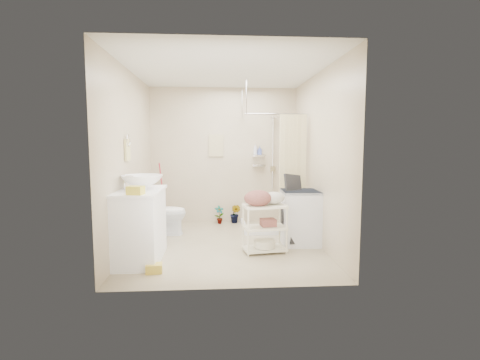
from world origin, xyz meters
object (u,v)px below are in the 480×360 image
object	(u,v)px
vanity	(139,225)
toilet	(164,212)
washing_machine	(300,217)
laundry_rack	(265,224)

from	to	relation	value
vanity	toilet	distance (m)	1.31
vanity	toilet	size ratio (longest dim) A/B	1.42
washing_machine	laundry_rack	distance (m)	0.72
toilet	washing_machine	world-z (taller)	washing_machine
toilet	laundry_rack	bearing A→B (deg)	-123.32
toilet	laundry_rack	xyz separation A→B (m)	(1.57, -1.08, 0.03)
toilet	washing_machine	size ratio (longest dim) A/B	0.91
washing_machine	laundry_rack	bearing A→B (deg)	-144.50
toilet	laundry_rack	size ratio (longest dim) A/B	0.92
vanity	washing_machine	world-z (taller)	vanity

